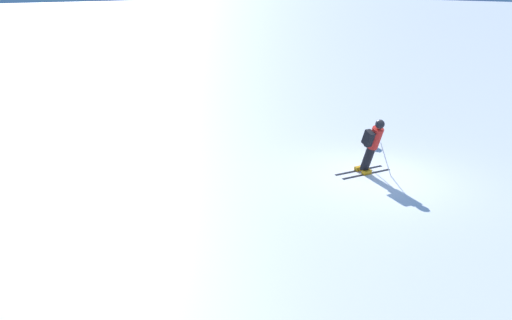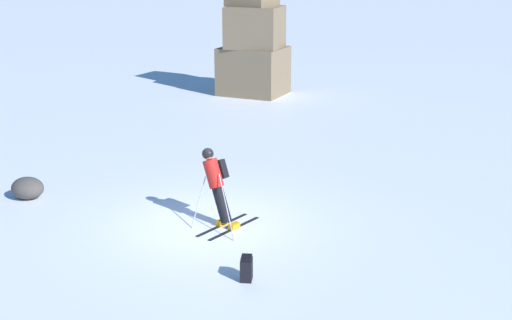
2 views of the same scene
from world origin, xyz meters
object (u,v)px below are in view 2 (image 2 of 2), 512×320
object	(u,v)px
rock_pillar	(254,38)
exposed_boulder_0	(28,188)
spare_backpack	(246,268)
skier	(217,182)

from	to	relation	value
rock_pillar	exposed_boulder_0	xyz separation A→B (m)	(0.31, -14.59, -2.15)
rock_pillar	spare_backpack	size ratio (longest dim) A/B	11.60
exposed_boulder_0	skier	bearing A→B (deg)	5.35
rock_pillar	exposed_boulder_0	distance (m)	14.76
skier	exposed_boulder_0	world-z (taller)	skier
spare_backpack	exposed_boulder_0	size ratio (longest dim) A/B	0.58
rock_pillar	spare_backpack	bearing A→B (deg)	-65.88
spare_backpack	rock_pillar	bearing A→B (deg)	-174.19
spare_backpack	exposed_boulder_0	distance (m)	7.32
rock_pillar	exposed_boulder_0	world-z (taller)	rock_pillar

